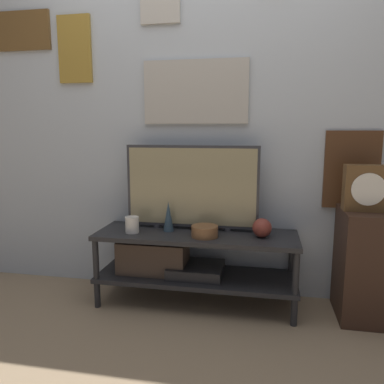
{
  "coord_description": "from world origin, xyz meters",
  "views": [
    {
      "loc": [
        0.43,
        -2.1,
        1.17
      ],
      "look_at": [
        -0.03,
        0.25,
        0.77
      ],
      "focal_mm": 35.0,
      "sensor_mm": 36.0,
      "label": 1
    }
  ],
  "objects_px": {
    "television": "(192,187)",
    "candle_jar": "(132,225)",
    "vase_wide_bowl": "(205,231)",
    "mantel_clock": "(366,188)",
    "vase_round_glass": "(262,228)",
    "vase_slim_bronze": "(168,216)"
  },
  "relations": [
    {
      "from": "television",
      "to": "candle_jar",
      "type": "distance_m",
      "value": 0.47
    },
    {
      "from": "vase_wide_bowl",
      "to": "vase_round_glass",
      "type": "relative_size",
      "value": 1.4
    },
    {
      "from": "candle_jar",
      "to": "vase_wide_bowl",
      "type": "bearing_deg",
      "value": -0.77
    },
    {
      "from": "television",
      "to": "candle_jar",
      "type": "relative_size",
      "value": 8.41
    },
    {
      "from": "vase_round_glass",
      "to": "vase_slim_bronze",
      "type": "xyz_separation_m",
      "value": [
        -0.62,
        0.03,
        0.04
      ]
    },
    {
      "from": "mantel_clock",
      "to": "vase_wide_bowl",
      "type": "bearing_deg",
      "value": -175.49
    },
    {
      "from": "vase_slim_bronze",
      "to": "vase_round_glass",
      "type": "bearing_deg",
      "value": -2.85
    },
    {
      "from": "vase_round_glass",
      "to": "vase_slim_bronze",
      "type": "height_order",
      "value": "vase_slim_bronze"
    },
    {
      "from": "vase_round_glass",
      "to": "candle_jar",
      "type": "height_order",
      "value": "vase_round_glass"
    },
    {
      "from": "vase_wide_bowl",
      "to": "mantel_clock",
      "type": "relative_size",
      "value": 0.62
    },
    {
      "from": "vase_wide_bowl",
      "to": "vase_round_glass",
      "type": "bearing_deg",
      "value": 9.58
    },
    {
      "from": "vase_wide_bowl",
      "to": "television",
      "type": "bearing_deg",
      "value": 124.59
    },
    {
      "from": "vase_wide_bowl",
      "to": "vase_round_glass",
      "type": "distance_m",
      "value": 0.36
    },
    {
      "from": "vase_round_glass",
      "to": "vase_slim_bronze",
      "type": "relative_size",
      "value": 0.6
    },
    {
      "from": "vase_wide_bowl",
      "to": "mantel_clock",
      "type": "distance_m",
      "value": 1.01
    },
    {
      "from": "vase_wide_bowl",
      "to": "vase_slim_bronze",
      "type": "xyz_separation_m",
      "value": [
        -0.26,
        0.09,
        0.07
      ]
    },
    {
      "from": "vase_round_glass",
      "to": "vase_wide_bowl",
      "type": "bearing_deg",
      "value": -170.42
    },
    {
      "from": "vase_slim_bronze",
      "to": "vase_wide_bowl",
      "type": "bearing_deg",
      "value": -19.28
    },
    {
      "from": "mantel_clock",
      "to": "television",
      "type": "bearing_deg",
      "value": 175.13
    },
    {
      "from": "vase_slim_bronze",
      "to": "candle_jar",
      "type": "relative_size",
      "value": 1.91
    },
    {
      "from": "vase_slim_bronze",
      "to": "candle_jar",
      "type": "distance_m",
      "value": 0.25
    },
    {
      "from": "vase_slim_bronze",
      "to": "mantel_clock",
      "type": "xyz_separation_m",
      "value": [
        1.22,
        -0.02,
        0.23
      ]
    }
  ]
}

